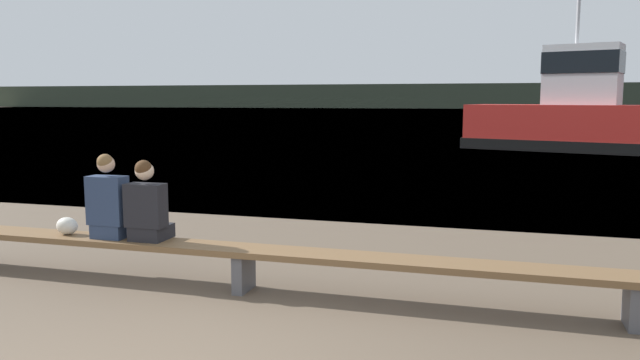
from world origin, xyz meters
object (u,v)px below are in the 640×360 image
Objects in this scene: bench_main at (243,255)px; person_left at (109,203)px; shopping_bag at (67,226)px; person_right at (147,207)px; tugboat_red at (572,118)px.

person_left is (-1.64, 0.01, 0.48)m from bench_main.
shopping_bag is (-2.23, 0.01, 0.18)m from bench_main.
person_right is 3.45× the size of shopping_bag.
bench_main is 0.96× the size of tugboat_red.
tugboat_red is (6.85, 20.75, 0.43)m from person_left.
bench_main is 8.50× the size of person_left.
person_right is at bearing 179.67° from bench_main.
shopping_bag is (-1.07, 0.00, -0.28)m from person_right.
person_left is 1.06× the size of person_right.
person_right reaches higher than shopping_bag.
shopping_bag is at bearing 179.52° from person_left.
bench_main is 1.71m from person_left.
person_left is at bearing 178.61° from tugboat_red.
tugboat_red reaches higher than bench_main.
person_left reaches higher than bench_main.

